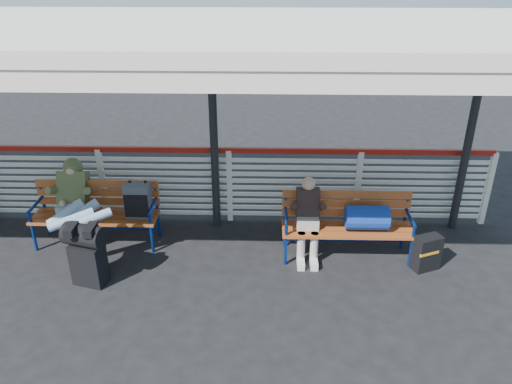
{
  "coord_description": "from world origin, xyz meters",
  "views": [
    {
      "loc": [
        2.6,
        -5.14,
        3.92
      ],
      "look_at": [
        2.44,
        1.0,
        0.94
      ],
      "focal_mm": 35.0,
      "sensor_mm": 36.0,
      "label": 1
    }
  ],
  "objects_px": {
    "traveler_man": "(76,209)",
    "bench_left": "(112,205)",
    "suitcase_side": "(427,253)",
    "luggage_stack": "(87,252)",
    "bench_right": "(357,219)",
    "companion_person": "(308,218)"
  },
  "relations": [
    {
      "from": "luggage_stack",
      "to": "suitcase_side",
      "type": "bearing_deg",
      "value": 21.21
    },
    {
      "from": "luggage_stack",
      "to": "bench_left",
      "type": "xyz_separation_m",
      "value": [
        0.04,
        1.03,
        0.14
      ]
    },
    {
      "from": "traveler_man",
      "to": "bench_right",
      "type": "bearing_deg",
      "value": 0.91
    },
    {
      "from": "bench_right",
      "to": "companion_person",
      "type": "bearing_deg",
      "value": -179.34
    },
    {
      "from": "suitcase_side",
      "to": "traveler_man",
      "type": "bearing_deg",
      "value": 154.15
    },
    {
      "from": "bench_left",
      "to": "suitcase_side",
      "type": "xyz_separation_m",
      "value": [
        4.41,
        -0.58,
        -0.36
      ]
    },
    {
      "from": "suitcase_side",
      "to": "bench_left",
      "type": "bearing_deg",
      "value": 149.52
    },
    {
      "from": "traveler_man",
      "to": "companion_person",
      "type": "xyz_separation_m",
      "value": [
        3.19,
        0.05,
        -0.12
      ]
    },
    {
      "from": "luggage_stack",
      "to": "companion_person",
      "type": "relative_size",
      "value": 0.75
    },
    {
      "from": "traveler_man",
      "to": "bench_left",
      "type": "bearing_deg",
      "value": 41.42
    },
    {
      "from": "luggage_stack",
      "to": "traveler_man",
      "type": "xyz_separation_m",
      "value": [
        -0.35,
        0.69,
        0.25
      ]
    },
    {
      "from": "bench_left",
      "to": "companion_person",
      "type": "height_order",
      "value": "companion_person"
    },
    {
      "from": "bench_right",
      "to": "companion_person",
      "type": "xyz_separation_m",
      "value": [
        -0.67,
        -0.01,
        0.0
      ]
    },
    {
      "from": "suitcase_side",
      "to": "luggage_stack",
      "type": "bearing_deg",
      "value": 162.74
    },
    {
      "from": "bench_right",
      "to": "bench_left",
      "type": "bearing_deg",
      "value": 175.43
    },
    {
      "from": "suitcase_side",
      "to": "companion_person",
      "type": "bearing_deg",
      "value": 146.53
    },
    {
      "from": "bench_right",
      "to": "traveler_man",
      "type": "distance_m",
      "value": 3.87
    },
    {
      "from": "luggage_stack",
      "to": "traveler_man",
      "type": "distance_m",
      "value": 0.81
    },
    {
      "from": "traveler_man",
      "to": "suitcase_side",
      "type": "height_order",
      "value": "traveler_man"
    },
    {
      "from": "luggage_stack",
      "to": "suitcase_side",
      "type": "relative_size",
      "value": 1.73
    },
    {
      "from": "luggage_stack",
      "to": "suitcase_side",
      "type": "xyz_separation_m",
      "value": [
        4.45,
        0.44,
        -0.22
      ]
    },
    {
      "from": "luggage_stack",
      "to": "traveler_man",
      "type": "bearing_deg",
      "value": 132.23
    }
  ]
}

